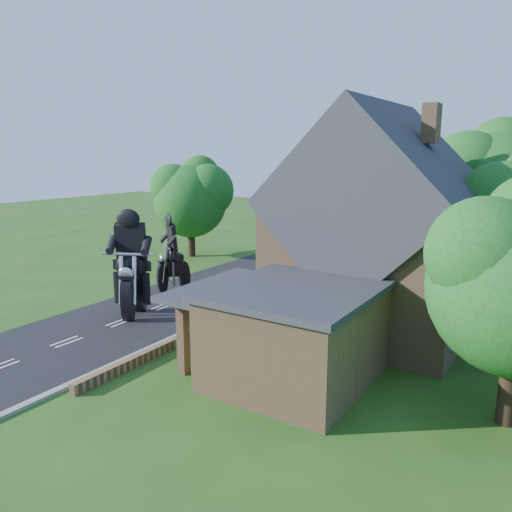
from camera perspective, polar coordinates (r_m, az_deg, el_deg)
The scene contains 17 objects.
ground at distance 25.09m, azimuth -15.29°, elevation -7.35°, with size 120.00×120.00×0.00m, color #224A14.
road at distance 25.09m, azimuth -15.29°, elevation -7.33°, with size 7.00×80.00×0.02m, color black.
kerb at distance 22.61m, azimuth -9.00°, elevation -9.04°, with size 0.30×80.00×0.12m, color gray.
garden_wall at distance 25.93m, azimuth -0.53°, elevation -5.82°, with size 0.30×22.00×0.40m, color olive.
house at distance 23.18m, azimuth 13.76°, elevation 2.25°, with size 9.54×8.64×10.24m.
annex at distance 18.01m, azimuth 4.19°, elevation -8.64°, with size 7.05×5.94×3.44m.
tree_behind_house at distance 32.06m, azimuth 26.32°, elevation 7.33°, with size 7.81×7.20×10.08m.
tree_behind_left at distance 34.27m, azimuth 16.36°, elevation 7.44°, with size 6.94×6.40×9.16m.
tree_far_road at distance 38.84m, azimuth -6.99°, elevation 6.96°, with size 6.08×5.60×7.84m.
shrub_a at distance 20.72m, azimuth -7.45°, elevation -9.52°, with size 0.90×0.90×1.10m, color #143711.
shrub_b at distance 22.56m, azimuth -3.32°, elevation -7.64°, with size 0.90×0.90×1.10m, color #143711.
shrub_c at distance 24.51m, azimuth 0.14°, elevation -6.02°, with size 0.90×0.90×1.10m, color #143711.
shrub_d at distance 28.68m, azimuth 5.55°, elevation -3.43°, with size 0.90×0.90×1.10m, color #143711.
shrub_e at distance 30.85m, azimuth 7.68°, elevation -2.39°, with size 0.90×0.90×1.10m, color #143711.
shrub_f at distance 33.07m, azimuth 9.53°, elevation -1.48°, with size 0.90×0.90×1.10m, color #143711.
motorcycle_lead at distance 25.54m, azimuth -13.78°, elevation -5.02°, with size 0.44×1.74×1.62m, color black, non-canonical shape.
motorcycle_follow at distance 29.34m, azimuth -9.40°, elevation -2.87°, with size 0.38×1.51×1.41m, color black, non-canonical shape.
Camera 1 is at (17.89, -15.65, 8.04)m, focal length 35.00 mm.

